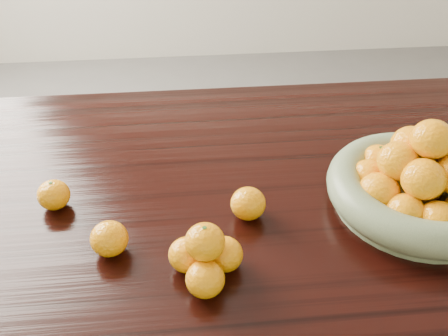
{
  "coord_description": "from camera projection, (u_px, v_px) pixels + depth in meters",
  "views": [
    {
      "loc": [
        -0.06,
        -0.85,
        1.43
      ],
      "look_at": [
        0.02,
        -0.02,
        0.83
      ],
      "focal_mm": 40.0,
      "sensor_mm": 36.0,
      "label": 1
    }
  ],
  "objects": [
    {
      "name": "dining_table",
      "position": [
        216.0,
        223.0,
        1.14
      ],
      "size": [
        2.0,
        1.0,
        0.75
      ],
      "color": "black",
      "rests_on": "ground"
    },
    {
      "name": "fruit_bowl",
      "position": [
        421.0,
        184.0,
        1.02
      ],
      "size": [
        0.38,
        0.38,
        0.2
      ],
      "rotation": [
        0.0,
        0.0,
        0.02
      ],
      "color": "gray",
      "rests_on": "dining_table"
    },
    {
      "name": "orange_pyramid",
      "position": [
        205.0,
        257.0,
        0.87
      ],
      "size": [
        0.13,
        0.13,
        0.11
      ],
      "rotation": [
        0.0,
        0.0,
        -0.08
      ],
      "color": "orange",
      "rests_on": "dining_table"
    },
    {
      "name": "loose_orange_0",
      "position": [
        54.0,
        195.0,
        1.03
      ],
      "size": [
        0.07,
        0.07,
        0.06
      ],
      "primitive_type": "ellipsoid",
      "color": "orange",
      "rests_on": "dining_table"
    },
    {
      "name": "loose_orange_1",
      "position": [
        109.0,
        239.0,
        0.93
      ],
      "size": [
        0.07,
        0.07,
        0.07
      ],
      "primitive_type": "ellipsoid",
      "color": "orange",
      "rests_on": "dining_table"
    },
    {
      "name": "loose_orange_2",
      "position": [
        248.0,
        203.0,
        1.01
      ],
      "size": [
        0.07,
        0.07,
        0.07
      ],
      "primitive_type": "ellipsoid",
      "color": "orange",
      "rests_on": "dining_table"
    }
  ]
}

